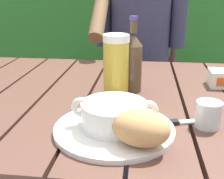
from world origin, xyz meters
TOP-DOWN VIEW (x-y plane):
  - dining_table at (-0.00, 0.00)m, footprint 1.31×0.90m
  - chair_near_diner at (0.07, 0.88)m, footprint 0.46×0.40m
  - person_eating at (0.07, 0.69)m, footprint 0.48×0.47m
  - serving_plate at (0.03, -0.25)m, footprint 0.29×0.29m
  - soup_bowl at (0.03, -0.25)m, footprint 0.21×0.16m
  - bread_roll at (0.10, -0.33)m, footprint 0.14×0.12m
  - beer_glass at (0.01, 0.00)m, footprint 0.08×0.08m
  - beer_bottle at (0.06, 0.04)m, footprint 0.06×0.06m
  - water_glass_small at (0.26, -0.20)m, footprint 0.06×0.06m
  - table_knife at (0.19, -0.20)m, footprint 0.16×0.06m

SIDE VIEW (x-z plane):
  - chair_near_diner at x=0.07m, z-range 0.00..0.95m
  - dining_table at x=0.00m, z-range 0.28..1.03m
  - person_eating at x=0.07m, z-range 0.11..1.35m
  - table_knife at x=0.19m, z-range 0.75..0.76m
  - serving_plate at x=0.03m, z-range 0.75..0.76m
  - water_glass_small at x=0.26m, z-range 0.75..0.82m
  - soup_bowl at x=0.03m, z-range 0.76..0.83m
  - bread_roll at x=0.10m, z-range 0.76..0.84m
  - beer_glass at x=0.01m, z-range 0.75..0.94m
  - beer_bottle at x=0.06m, z-range 0.73..0.97m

